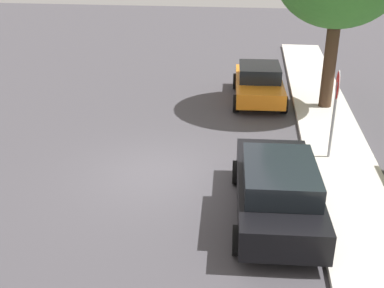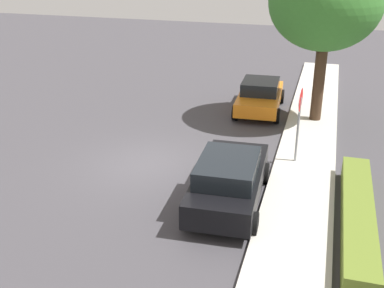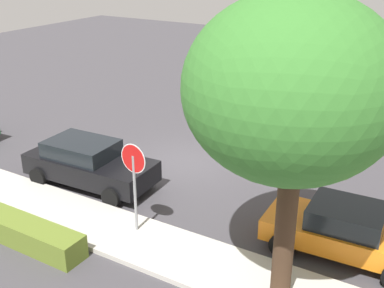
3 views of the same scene
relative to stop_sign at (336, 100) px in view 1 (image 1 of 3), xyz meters
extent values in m
plane|color=#423F44|center=(1.40, -4.83, -1.90)|extent=(60.00, 60.00, 0.00)
cube|color=beige|center=(1.40, 0.34, -1.83)|extent=(32.00, 2.02, 0.14)
cylinder|color=gray|center=(0.00, 0.00, -0.70)|extent=(0.08, 0.08, 2.40)
cylinder|color=white|center=(0.00, 0.00, 0.42)|extent=(0.83, 0.07, 0.83)
cylinder|color=red|center=(0.00, 0.00, 0.42)|extent=(0.78, 0.08, 0.78)
cube|color=black|center=(3.15, -1.65, -1.25)|extent=(4.55, 2.03, 0.69)
cube|color=black|center=(3.48, -1.64, -0.64)|extent=(2.34, 1.71, 0.53)
cylinder|color=black|center=(1.67, -2.63, -1.58)|extent=(0.65, 0.25, 0.64)
cylinder|color=black|center=(1.59, -0.81, -1.58)|extent=(0.65, 0.25, 0.64)
cylinder|color=black|center=(4.71, -2.50, -1.58)|extent=(0.65, 0.25, 0.64)
cylinder|color=black|center=(4.62, -0.67, -1.58)|extent=(0.65, 0.25, 0.64)
cube|color=orange|center=(-5.22, -2.04, -1.31)|extent=(4.19, 1.95, 0.57)
cube|color=black|center=(-5.22, -2.04, -0.76)|extent=(1.92, 1.64, 0.54)
cylinder|color=black|center=(-6.58, -2.99, -1.58)|extent=(0.65, 0.25, 0.64)
cylinder|color=black|center=(-6.66, -1.22, -1.58)|extent=(0.65, 0.25, 0.64)
cylinder|color=black|center=(-3.79, -2.86, -1.58)|extent=(0.65, 0.25, 0.64)
cylinder|color=black|center=(-3.87, -1.10, -1.58)|extent=(0.65, 0.25, 0.64)
cylinder|color=#422D1E|center=(-4.44, 0.44, -0.25)|extent=(0.46, 0.46, 3.30)
camera|label=1|loc=(13.09, -2.43, 4.45)|focal=45.00mm
camera|label=2|loc=(15.33, 0.75, 5.26)|focal=45.00mm
camera|label=3|loc=(-7.29, 9.16, 5.64)|focal=45.00mm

